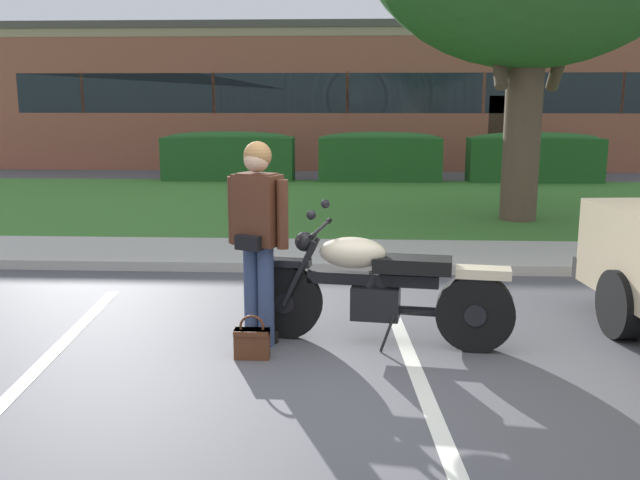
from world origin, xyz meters
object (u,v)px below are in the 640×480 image
object	(u,v)px
rider_person	(258,229)
handbag	(252,341)
brick_building	(349,97)
hedge_left	(229,155)
hedge_center_right	(534,157)
hedge_center_left	(380,156)
motorcycle	(389,289)

from	to	relation	value
rider_person	handbag	size ratio (longest dim) A/B	4.74
rider_person	brick_building	xyz separation A→B (m)	(0.54, 18.76, 1.09)
handbag	brick_building	bearing A→B (deg)	88.34
hedge_left	hedge_center_right	xyz separation A→B (m)	(7.42, 0.00, 0.00)
rider_person	handbag	bearing A→B (deg)	-92.32
hedge_center_left	hedge_center_right	size ratio (longest dim) A/B	0.93
motorcycle	hedge_left	distance (m)	12.11
handbag	brick_building	size ratio (longest dim) A/B	0.02
brick_building	hedge_center_left	bearing A→B (deg)	-83.27
motorcycle	handbag	xyz separation A→B (m)	(-1.10, -0.39, -0.34)
hedge_left	hedge_center_left	xyz separation A→B (m)	(3.71, -0.00, 0.00)
hedge_center_left	motorcycle	bearing A→B (deg)	-91.42
rider_person	handbag	distance (m)	0.91
handbag	hedge_left	distance (m)	12.24
handbag	hedge_center_left	distance (m)	12.09
handbag	brick_building	xyz separation A→B (m)	(0.55, 19.09, 1.93)
hedge_center_left	hedge_center_right	xyz separation A→B (m)	(3.71, 0.00, -0.00)
motorcycle	rider_person	xyz separation A→B (m)	(-1.09, -0.06, 0.51)
hedge_center_left	hedge_center_right	distance (m)	3.71
rider_person	hedge_center_right	size ratio (longest dim) A/B	0.54
hedge_left	hedge_center_right	size ratio (longest dim) A/B	1.02
rider_person	hedge_center_right	distance (m)	12.73
hedge_center_left	brick_building	bearing A→B (deg)	96.73
hedge_center_left	hedge_left	bearing A→B (deg)	180.00
motorcycle	handbag	size ratio (longest dim) A/B	6.21
hedge_center_left	hedge_center_right	world-z (taller)	same
handbag	hedge_center_right	bearing A→B (deg)	66.98
rider_person	hedge_left	xyz separation A→B (m)	(-2.34, 11.67, -0.34)
rider_person	hedge_center_left	size ratio (longest dim) A/B	0.58
motorcycle	hedge_left	size ratio (longest dim) A/B	0.70
handbag	hedge_left	xyz separation A→B (m)	(-2.32, 12.00, 0.51)
handbag	hedge_left	world-z (taller)	hedge_left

